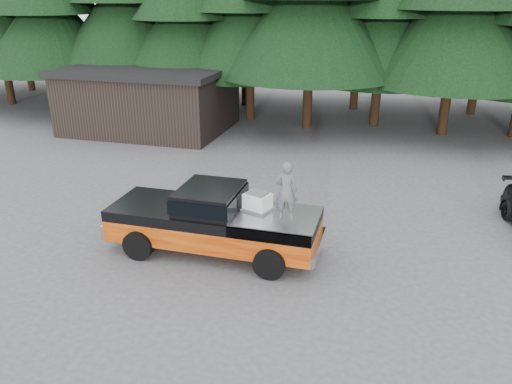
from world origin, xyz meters
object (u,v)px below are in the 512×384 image
(man_on_bed, at_px, (286,191))
(pickup_truck, at_px, (214,230))
(air_compressor, at_px, (258,202))
(utility_building, at_px, (150,98))

(man_on_bed, bearing_deg, pickup_truck, -15.12)
(pickup_truck, bearing_deg, air_compressor, 9.36)
(pickup_truck, xyz_separation_m, air_compressor, (1.20, 0.20, 0.89))
(pickup_truck, relative_size, man_on_bed, 3.83)
(air_compressor, relative_size, man_on_bed, 0.42)
(pickup_truck, height_order, utility_building, utility_building)
(air_compressor, distance_m, utility_building, 15.03)
(pickup_truck, xyz_separation_m, utility_building, (-8.02, 12.07, 1.00))
(pickup_truck, relative_size, air_compressor, 9.17)
(air_compressor, distance_m, man_on_bed, 1.07)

